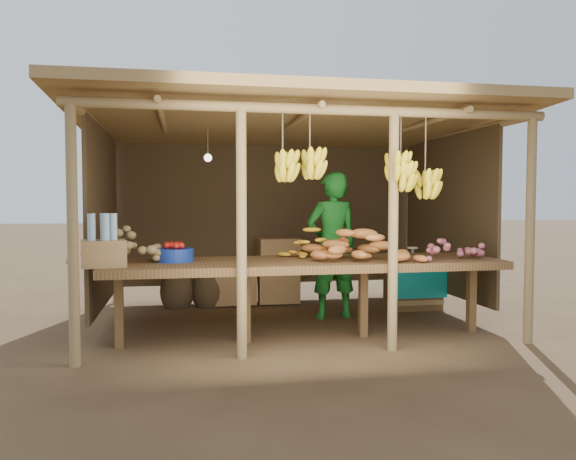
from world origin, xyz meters
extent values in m
plane|color=brown|center=(0.00, 0.00, 0.00)|extent=(60.00, 60.00, 0.00)
cylinder|color=#987B4E|center=(-2.10, -1.50, 1.10)|extent=(0.09, 0.09, 2.20)
cylinder|color=#987B4E|center=(2.10, -1.50, 1.10)|extent=(0.09, 0.09, 2.20)
cylinder|color=#987B4E|center=(-2.10, 1.50, 1.10)|extent=(0.09, 0.09, 2.20)
cylinder|color=#987B4E|center=(2.10, 1.50, 1.10)|extent=(0.09, 0.09, 2.20)
cylinder|color=#987B4E|center=(-0.70, -1.50, 1.10)|extent=(0.09, 0.09, 2.20)
cylinder|color=#987B4E|center=(0.70, -1.50, 1.10)|extent=(0.09, 0.09, 2.20)
cylinder|color=#987B4E|center=(0.00, -1.50, 2.20)|extent=(4.40, 0.09, 0.09)
cylinder|color=#987B4E|center=(0.00, 1.50, 2.20)|extent=(4.40, 0.09, 0.09)
cube|color=#A5844D|center=(0.00, 0.00, 2.29)|extent=(4.70, 3.50, 0.28)
cube|color=#4D3B24|center=(0.00, 1.48, 1.21)|extent=(4.20, 0.04, 1.98)
cube|color=#4D3B24|center=(-2.08, 0.20, 1.21)|extent=(0.04, 2.40, 1.98)
cube|color=#4D3B24|center=(2.08, 0.20, 1.21)|extent=(0.04, 2.40, 1.98)
cube|color=brown|center=(0.00, -0.95, 0.76)|extent=(3.90, 1.05, 0.08)
cube|color=brown|center=(-1.80, -0.95, 0.36)|extent=(0.08, 0.08, 0.72)
cube|color=brown|center=(-0.60, -0.95, 0.36)|extent=(0.08, 0.08, 0.72)
cube|color=brown|center=(0.60, -0.95, 0.36)|extent=(0.08, 0.08, 0.72)
cube|color=brown|center=(1.80, -0.95, 0.36)|extent=(0.08, 0.08, 0.72)
cylinder|color=navy|center=(-1.28, -0.85, 0.86)|extent=(0.37, 0.37, 0.13)
cube|color=#9C7346|center=(-1.90, -1.18, 0.92)|extent=(0.43, 0.36, 0.24)
imported|color=#1A7623|center=(0.54, 0.01, 0.86)|extent=(0.68, 0.49, 1.73)
cube|color=brown|center=(1.73, 0.42, 0.28)|extent=(0.61, 0.52, 0.56)
cube|color=#0D9094|center=(1.73, 0.42, 0.59)|extent=(0.68, 0.59, 0.06)
cube|color=#9C7346|center=(0.07, 1.06, 0.24)|extent=(0.56, 0.45, 0.43)
cube|color=#9C7346|center=(0.07, 1.06, 0.67)|extent=(0.56, 0.45, 0.43)
cube|color=#9C7346|center=(-0.52, 1.06, 0.24)|extent=(0.56, 0.45, 0.43)
ellipsoid|color=#4D3B24|center=(-1.28, 1.00, 0.26)|extent=(0.44, 0.44, 0.59)
ellipsoid|color=#4D3B24|center=(-0.88, 1.00, 0.26)|extent=(0.44, 0.44, 0.59)
camera|label=1|loc=(-1.22, -6.38, 1.39)|focal=35.00mm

